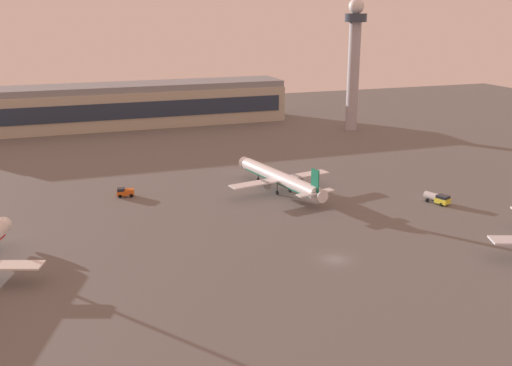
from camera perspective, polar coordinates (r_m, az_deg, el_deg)
ground_plane at (r=110.16m, az=7.74°, el=-7.41°), size 416.00×416.00×0.00m
terminal_building at (r=236.70m, az=-14.08°, el=7.31°), size 138.57×22.40×16.40m
control_tower at (r=223.98m, az=9.56°, el=12.07°), size 8.00×8.00×48.27m
airplane_near_gate at (r=147.41m, az=2.35°, el=0.46°), size 28.35×36.22×9.35m
fuel_truck at (r=145.59m, az=17.32°, el=-1.40°), size 4.23×6.63×2.35m
maintenance_van at (r=147.60m, az=-12.68°, el=-0.88°), size 4.37×2.51×2.25m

